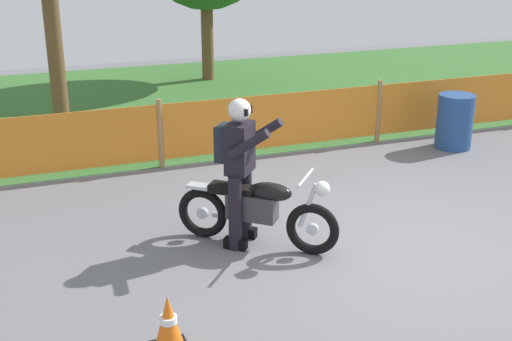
# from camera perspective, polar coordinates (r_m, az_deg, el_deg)

# --- Properties ---
(ground) EXTENTS (24.00, 24.00, 0.02)m
(ground) POSITION_cam_1_polar(r_m,az_deg,el_deg) (7.78, 11.55, -6.53)
(ground) COLOR slate
(grass_verge) EXTENTS (24.00, 7.75, 0.01)m
(grass_verge) POSITION_cam_1_polar(r_m,az_deg,el_deg) (14.24, -4.22, 6.11)
(grass_verge) COLOR #386B2D
(grass_verge) RESTS_ON ground
(barrier_fence) EXTENTS (11.09, 0.08, 1.05)m
(barrier_fence) POSITION_cam_1_polar(r_m,az_deg,el_deg) (10.55, 1.68, 4.22)
(barrier_fence) COLOR #997547
(barrier_fence) RESTS_ON ground
(motorcycle_lead) EXTENTS (1.53, 1.30, 0.90)m
(motorcycle_lead) POSITION_cam_1_polar(r_m,az_deg,el_deg) (7.51, 0.10, -3.32)
(motorcycle_lead) COLOR black
(motorcycle_lead) RESTS_ON ground
(rider_lead) EXTENTS (0.78, 0.75, 1.69)m
(rider_lead) POSITION_cam_1_polar(r_m,az_deg,el_deg) (7.39, -1.43, 0.55)
(rider_lead) COLOR black
(rider_lead) RESTS_ON ground
(traffic_cone) EXTENTS (0.32, 0.32, 0.53)m
(traffic_cone) POSITION_cam_1_polar(r_m,az_deg,el_deg) (5.85, -7.41, -12.77)
(traffic_cone) COLOR black
(traffic_cone) RESTS_ON ground
(spare_drum) EXTENTS (0.58, 0.58, 0.88)m
(spare_drum) POSITION_cam_1_polar(r_m,az_deg,el_deg) (11.36, 16.47, 4.01)
(spare_drum) COLOR navy
(spare_drum) RESTS_ON ground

